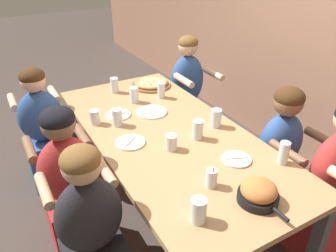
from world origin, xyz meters
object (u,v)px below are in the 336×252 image
Objects in this scene: drinking_glass_b at (134,95)px; diner_far_left at (187,96)px; empty_plate_b at (236,159)px; drinking_glass_i at (161,90)px; drinking_glass_h at (114,85)px; empty_plate_c at (130,142)px; cocktail_glass_blue at (211,179)px; diner_near_center at (70,189)px; drinking_glass_j at (171,143)px; drinking_glass_d at (198,131)px; diner_near_midright at (93,237)px; drinking_glass_f at (95,118)px; drinking_glass_e at (283,154)px; empty_plate_a at (118,115)px; drinking_glass_c at (216,119)px; empty_plate_d at (152,112)px; pizza_board_main at (151,83)px; drinking_glass_a at (117,117)px; drinking_glass_g at (198,212)px; skillet_bowl at (259,193)px; diner_near_left at (44,133)px; diner_far_midright at (277,160)px.

diner_far_left is at bearing 112.76° from drinking_glass_b.
drinking_glass_i reaches higher than empty_plate_b.
drinking_glass_h reaches higher than drinking_glass_b.
diner_far_left is at bearing 159.36° from empty_plate_b.
cocktail_glass_blue reaches higher than empty_plate_c.
empty_plate_b is 0.16× the size of diner_near_center.
drinking_glass_d is at bearing 96.95° from drinking_glass_j.
drinking_glass_h is 0.12× the size of diner_near_midright.
drinking_glass_e is at bearing 38.82° from drinking_glass_f.
drinking_glass_e is at bearing 8.83° from drinking_glass_i.
cocktail_glass_blue is (1.03, 0.13, 0.04)m from empty_plate_a.
drinking_glass_c is at bearing 102.96° from drinking_glass_j.
diner_near_midright is (0.96, -0.96, -0.32)m from drinking_glass_i.
diner_far_left is (-0.03, 0.78, -0.29)m from drinking_glass_h.
diner_far_left is (-0.30, 0.72, -0.29)m from drinking_glass_b.
pizza_board_main is at bearing 153.63° from empty_plate_d.
diner_far_left is (-0.60, 0.99, -0.29)m from drinking_glass_a.
pizza_board_main is 2.68× the size of cocktail_glass_blue.
drinking_glass_g is (1.07, -0.02, -0.01)m from drinking_glass_a.
drinking_glass_a reaches higher than pizza_board_main.
empty_plate_b is at bearing 10.81° from drinking_glass_b.
empty_plate_c is 0.28m from drinking_glass_a.
pizza_board_main is 2.67× the size of drinking_glass_h.
drinking_glass_d is (0.17, 0.42, 0.05)m from empty_plate_c.
diner_near_midright reaches higher than empty_plate_b.
pizza_board_main is 1.49× the size of empty_plate_d.
drinking_glass_i is (-1.19, -0.19, 0.00)m from drinking_glass_e.
empty_plate_a is at bearing -168.63° from drinking_glass_j.
cocktail_glass_blue is at bearing 61.86° from diner_far_left.
empty_plate_b is 0.57m from drinking_glass_g.
pizza_board_main is 1.29m from diner_near_center.
drinking_glass_b is 0.24m from drinking_glass_i.
empty_plate_d is at bearing 172.92° from cocktail_glass_blue.
drinking_glass_g is 1.97m from diner_far_left.
drinking_glass_b is 0.97× the size of drinking_glass_h.
drinking_glass_i reaches higher than pizza_board_main.
drinking_glass_f reaches higher than empty_plate_c.
pizza_board_main is 0.99m from empty_plate_c.
drinking_glass_i is 0.65m from diner_far_left.
pizza_board_main is at bearing 84.88° from drinking_glass_h.
empty_plate_a is 1.42× the size of drinking_glass_c.
drinking_glass_j reaches higher than pizza_board_main.
drinking_glass_h is at bearing 144.24° from drinking_glass_f.
diner_near_center reaches higher than drinking_glass_a.
empty_plate_a and empty_plate_c have the same top height.
skillet_bowl is at bearing 32.87° from cocktail_glass_blue.
drinking_glass_j is at bearing -77.04° from drinking_glass_c.
drinking_glass_f reaches higher than empty_plate_b.
diner_near_left is at bearing 90.00° from diner_near_midright.
diner_far_midright is 1.50m from diner_near_center.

